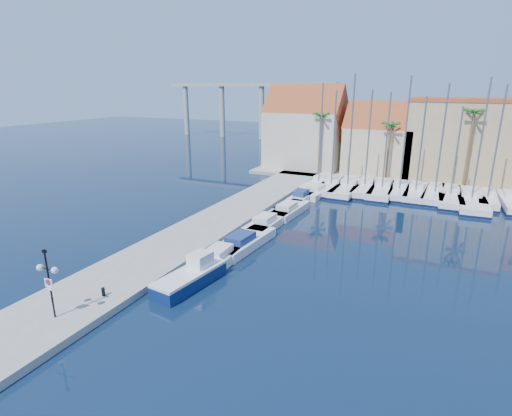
{
  "coord_description": "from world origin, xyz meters",
  "views": [
    {
      "loc": [
        11.11,
        -16.83,
        13.47
      ],
      "look_at": [
        -3.57,
        14.23,
        3.0
      ],
      "focal_mm": 28.0,
      "sensor_mm": 36.0,
      "label": 1
    }
  ],
  "objects": [
    {
      "name": "sailboat_4",
      "position": [
        4.44,
        36.25,
        0.58
      ],
      "size": [
        2.9,
        10.7,
        12.86
      ],
      "rotation": [
        0.0,
        0.0,
        0.01
      ],
      "color": "white",
      "rests_on": "ground"
    },
    {
      "name": "motorboat_west_3",
      "position": [
        -3.5,
        22.59,
        0.51
      ],
      "size": [
        2.64,
        6.99,
        1.4
      ],
      "rotation": [
        0.0,
        0.0,
        -0.06
      ],
      "color": "white",
      "rests_on": "ground"
    },
    {
      "name": "sailboat_5",
      "position": [
        6.54,
        36.39,
        0.65
      ],
      "size": [
        2.67,
        8.94,
        14.74
      ],
      "rotation": [
        0.0,
        0.0,
        0.04
      ],
      "color": "white",
      "rests_on": "ground"
    },
    {
      "name": "motorboat_west_5",
      "position": [
        -3.11,
        31.95,
        0.51
      ],
      "size": [
        3.03,
        7.64,
        1.4
      ],
      "rotation": [
        0.0,
        0.0,
        -0.09
      ],
      "color": "white",
      "rests_on": "ground"
    },
    {
      "name": "motorboat_west_2",
      "position": [
        -3.96,
        17.71,
        0.51
      ],
      "size": [
        2.44,
        7.04,
        1.4
      ],
      "rotation": [
        0.0,
        0.0,
        -0.03
      ],
      "color": "white",
      "rests_on": "ground"
    },
    {
      "name": "bollard",
      "position": [
        -7.67,
        -0.21,
        0.78
      ],
      "size": [
        0.22,
        0.22,
        0.56
      ],
      "primitive_type": "cylinder",
      "color": "black",
      "rests_on": "quay_west"
    },
    {
      "name": "sailboat_8",
      "position": [
        12.47,
        36.24,
        0.56
      ],
      "size": [
        3.27,
        10.71,
        11.35
      ],
      "rotation": [
        0.0,
        0.0,
        0.04
      ],
      "color": "white",
      "rests_on": "ground"
    },
    {
      "name": "palm_1",
      "position": [
        4.0,
        42.0,
        8.14
      ],
      "size": [
        2.6,
        2.6,
        9.15
      ],
      "color": "brown",
      "rests_on": "shore_north"
    },
    {
      "name": "sailboat_2",
      "position": [
        0.17,
        35.41,
        0.6
      ],
      "size": [
        3.29,
        11.17,
        14.98
      ],
      "rotation": [
        0.0,
        0.0,
        -0.03
      ],
      "color": "white",
      "rests_on": "ground"
    },
    {
      "name": "lamp_post",
      "position": [
        -8.34,
        -3.31,
        3.32
      ],
      "size": [
        1.45,
        0.49,
        4.29
      ],
      "rotation": [
        0.0,
        0.0,
        0.1
      ],
      "color": "black",
      "rests_on": "quay_west"
    },
    {
      "name": "sailboat_9",
      "position": [
        14.73,
        35.48,
        0.58
      ],
      "size": [
        3.65,
        11.96,
        14.48
      ],
      "rotation": [
        0.0,
        0.0,
        0.05
      ],
      "color": "white",
      "rests_on": "ground"
    },
    {
      "name": "sailboat_10",
      "position": [
        16.5,
        36.57,
        0.65
      ],
      "size": [
        2.27,
        8.18,
        13.75
      ],
      "rotation": [
        0.0,
        0.0,
        -0.01
      ],
      "color": "white",
      "rests_on": "ground"
    },
    {
      "name": "quay_west",
      "position": [
        -9.0,
        13.5,
        0.25
      ],
      "size": [
        6.0,
        77.0,
        0.5
      ],
      "primitive_type": "cube",
      "color": "gray",
      "rests_on": "ground"
    },
    {
      "name": "building_2",
      "position": [
        13.0,
        48.0,
        6.26
      ],
      "size": [
        14.2,
        10.2,
        11.5
      ],
      "color": "tan",
      "rests_on": "shore_north"
    },
    {
      "name": "sailboat_1",
      "position": [
        -2.06,
        35.42,
        0.58
      ],
      "size": [
        2.88,
        10.7,
        13.02
      ],
      "rotation": [
        0.0,
        0.0,
        0.01
      ],
      "color": "white",
      "rests_on": "ground"
    },
    {
      "name": "viaduct",
      "position": [
        -39.07,
        82.0,
        10.25
      ],
      "size": [
        48.0,
        2.2,
        14.45
      ],
      "color": "#9E9E99",
      "rests_on": "ground"
    },
    {
      "name": "sailboat_0",
      "position": [
        -3.98,
        35.92,
        0.62
      ],
      "size": [
        3.03,
        9.3,
        13.92
      ],
      "rotation": [
        0.0,
        0.0,
        -0.07
      ],
      "color": "white",
      "rests_on": "ground"
    },
    {
      "name": "ground",
      "position": [
        0.0,
        0.0,
        0.0
      ],
      "size": [
        260.0,
        260.0,
        0.0
      ],
      "primitive_type": "plane",
      "color": "black",
      "rests_on": "ground"
    },
    {
      "name": "motorboat_west_0",
      "position": [
        -3.99,
        8.71,
        0.51
      ],
      "size": [
        2.39,
        6.79,
        1.4
      ],
      "rotation": [
        0.0,
        0.0,
        0.04
      ],
      "color": "white",
      "rests_on": "ground"
    },
    {
      "name": "palm_0",
      "position": [
        -6.0,
        42.0,
        9.08
      ],
      "size": [
        2.6,
        2.6,
        10.15
      ],
      "color": "brown",
      "rests_on": "shore_north"
    },
    {
      "name": "fishing_boat",
      "position": [
        -3.9,
        4.27,
        0.69
      ],
      "size": [
        2.73,
        6.12,
        2.07
      ],
      "rotation": [
        0.0,
        0.0,
        -0.13
      ],
      "color": "navy",
      "rests_on": "ground"
    },
    {
      "name": "sailboat_6",
      "position": [
        8.53,
        36.43,
        0.6
      ],
      "size": [
        2.66,
        9.31,
        12.39
      ],
      "rotation": [
        0.0,
        0.0,
        -0.02
      ],
      "color": "white",
      "rests_on": "ground"
    },
    {
      "name": "motorboat_west_1",
      "position": [
        -3.69,
        12.07,
        0.51
      ],
      "size": [
        2.92,
        7.58,
        1.4
      ],
      "rotation": [
        0.0,
        0.0,
        -0.07
      ],
      "color": "white",
      "rests_on": "ground"
    },
    {
      "name": "shore_north",
      "position": [
        10.0,
        48.0,
        0.25
      ],
      "size": [
        54.0,
        16.0,
        0.5
      ],
      "primitive_type": "cube",
      "color": "gray",
      "rests_on": "ground"
    },
    {
      "name": "building_0",
      "position": [
        -10.0,
        47.0,
        6.52
      ],
      "size": [
        12.3,
        9.0,
        13.5
      ],
      "color": "beige",
      "rests_on": "shore_north"
    },
    {
      "name": "sailboat_7",
      "position": [
        10.77,
        36.55,
        0.61
      ],
      "size": [
        3.12,
        9.72,
        13.87
      ],
      "rotation": [
        0.0,
        0.0,
        -0.06
      ],
      "color": "white",
      "rests_on": "ground"
    },
    {
      "name": "motorboat_west_4",
      "position": [
        -3.98,
        28.48,
        0.51
      ],
      "size": [
        2.11,
        6.24,
        1.4
      ],
      "rotation": [
        0.0,
        0.0,
        -0.02
      ],
      "color": "white",
      "rests_on": "ground"
    },
    {
      "name": "palm_2",
      "position": [
        14.0,
        42.0,
        10.02
      ],
      "size": [
        2.6,
        2.6,
        11.15
      ],
      "color": "brown",
      "rests_on": "shore_north"
    },
    {
      "name": "sailboat_3",
      "position": [
        2.14,
        36.44,
        0.59
      ],
      "size": [
        3.36,
        10.58,
        13.13
      ],
      "rotation": [
        0.0,
        0.0,
        0.06
      ],
      "color": "white",
      "rests_on": "ground"
    },
    {
      "name": "building_1",
      "position": [
        2.0,
        47.0,
        5.3
      ],
      "size": [
        10.3,
        8.0,
        11.0
      ],
      "color": "#C2B088",
      "rests_on": "shore_north"
    },
    {
      "name": "sailboat_11",
      "position": [
        19.08,
        36.34,
        0.57
      ],
      "size": [
        2.89,
        9.47,
        11.03
      ],
      "rotation": [
        0.0,
        0.0,
        0.04
      ],
      "color": "white",
      "rests_on": "ground"
    }
  ]
}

